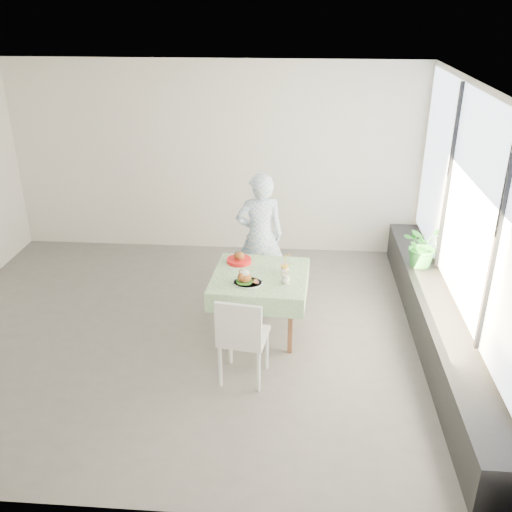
# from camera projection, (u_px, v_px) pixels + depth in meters

# --- Properties ---
(floor) EXTENTS (6.00, 6.00, 0.00)m
(floor) POSITION_uv_depth(u_px,v_px,m) (188.00, 333.00, 6.63)
(floor) COLOR #595654
(floor) RESTS_ON ground
(ceiling) EXTENTS (6.00, 6.00, 0.00)m
(ceiling) POSITION_uv_depth(u_px,v_px,m) (173.00, 85.00, 5.46)
(ceiling) COLOR white
(ceiling) RESTS_ON ground
(wall_back) EXTENTS (6.00, 0.02, 2.80)m
(wall_back) POSITION_uv_depth(u_px,v_px,m) (215.00, 159.00, 8.31)
(wall_back) COLOR white
(wall_back) RESTS_ON ground
(wall_front) EXTENTS (6.00, 0.02, 2.80)m
(wall_front) POSITION_uv_depth(u_px,v_px,m) (108.00, 357.00, 3.78)
(wall_front) COLOR white
(wall_front) RESTS_ON ground
(wall_right) EXTENTS (0.02, 5.00, 2.80)m
(wall_right) POSITION_uv_depth(u_px,v_px,m) (470.00, 229.00, 5.84)
(wall_right) COLOR white
(wall_right) RESTS_ON ground
(window_pane) EXTENTS (0.01, 4.80, 2.18)m
(window_pane) POSITION_uv_depth(u_px,v_px,m) (471.00, 206.00, 5.73)
(window_pane) COLOR #D1E0F9
(window_pane) RESTS_ON ground
(window_ledge) EXTENTS (0.40, 4.80, 0.50)m
(window_ledge) POSITION_uv_depth(u_px,v_px,m) (435.00, 324.00, 6.33)
(window_ledge) COLOR black
(window_ledge) RESTS_ON ground
(cafe_table) EXTENTS (1.10, 1.10, 0.74)m
(cafe_table) POSITION_uv_depth(u_px,v_px,m) (260.00, 297.00, 6.48)
(cafe_table) COLOR brown
(cafe_table) RESTS_ON ground
(chair_far) EXTENTS (0.49, 0.49, 0.82)m
(chair_far) POSITION_uv_depth(u_px,v_px,m) (264.00, 278.00, 7.35)
(chair_far) COLOR white
(chair_far) RESTS_ON ground
(chair_near) EXTENTS (0.52, 0.52, 0.97)m
(chair_near) POSITION_uv_depth(u_px,v_px,m) (243.00, 353.00, 5.75)
(chair_near) COLOR white
(chair_near) RESTS_ON ground
(diner) EXTENTS (0.68, 0.53, 1.66)m
(diner) POSITION_uv_depth(u_px,v_px,m) (260.00, 237.00, 7.13)
(diner) COLOR #8DB6E3
(diner) RESTS_ON ground
(main_dish) EXTENTS (0.32, 0.32, 0.16)m
(main_dish) POSITION_uv_depth(u_px,v_px,m) (246.00, 279.00, 6.14)
(main_dish) COLOR white
(main_dish) RESTS_ON cafe_table
(juice_cup_orange) EXTENTS (0.10, 0.10, 0.27)m
(juice_cup_orange) POSITION_uv_depth(u_px,v_px,m) (284.00, 268.00, 6.36)
(juice_cup_orange) COLOR white
(juice_cup_orange) RESTS_ON cafe_table
(juice_cup_lemonade) EXTENTS (0.10, 0.10, 0.28)m
(juice_cup_lemonade) POSITION_uv_depth(u_px,v_px,m) (286.00, 278.00, 6.15)
(juice_cup_lemonade) COLOR white
(juice_cup_lemonade) RESTS_ON cafe_table
(second_dish) EXTENTS (0.29, 0.29, 0.14)m
(second_dish) POSITION_uv_depth(u_px,v_px,m) (239.00, 259.00, 6.63)
(second_dish) COLOR red
(second_dish) RESTS_ON cafe_table
(potted_plant) EXTENTS (0.66, 0.66, 0.56)m
(potted_plant) POSITION_uv_depth(u_px,v_px,m) (423.00, 245.00, 7.02)
(potted_plant) COLOR #2A8034
(potted_plant) RESTS_ON window_ledge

